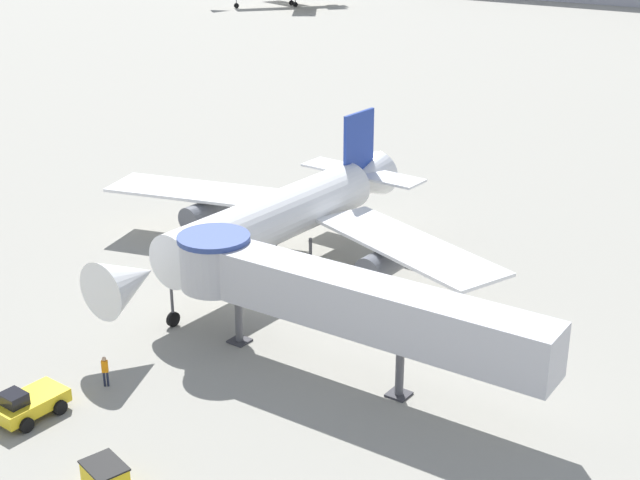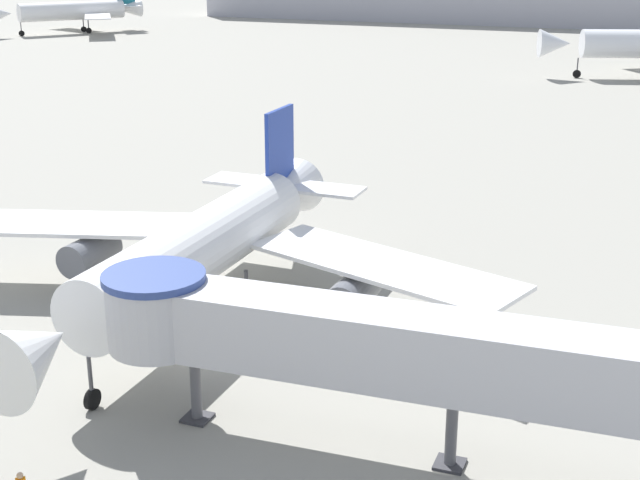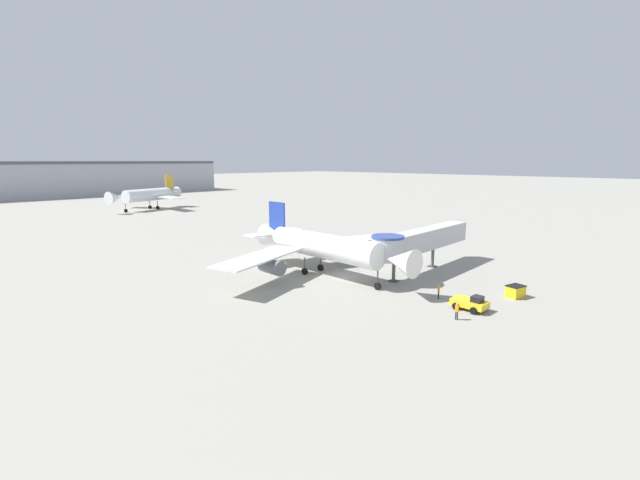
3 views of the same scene
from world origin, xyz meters
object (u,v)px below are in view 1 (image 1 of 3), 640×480
object	(u,v)px
jet_bridge	(326,295)
pushback_tug_yellow	(28,403)
traffic_cone_starboard_wing	(419,338)
service_container_yellow	(105,478)
main_airplane	(278,218)
ground_crew_wing_walker	(105,369)
traffic_cone_apron_front	(35,401)

from	to	relation	value
jet_bridge	pushback_tug_yellow	xyz separation A→B (m)	(-9.18, -12.19, -3.76)
pushback_tug_yellow	traffic_cone_starboard_wing	xyz separation A→B (m)	(11.68, 17.82, -0.37)
traffic_cone_starboard_wing	service_container_yellow	bearing A→B (deg)	-101.78
jet_bridge	service_container_yellow	size ratio (longest dim) A/B	9.61
service_container_yellow	main_airplane	bearing A→B (deg)	110.85
main_airplane	pushback_tug_yellow	distance (m)	21.22
ground_crew_wing_walker	main_airplane	bearing A→B (deg)	55.15
jet_bridge	ground_crew_wing_walker	world-z (taller)	jet_bridge
main_airplane	traffic_cone_apron_front	size ratio (longest dim) A/B	45.32
main_airplane	ground_crew_wing_walker	bearing A→B (deg)	-82.60
service_container_yellow	traffic_cone_apron_front	world-z (taller)	service_container_yellow
jet_bridge	traffic_cone_apron_front	xyz separation A→B (m)	(-9.64, -11.47, -4.16)
traffic_cone_starboard_wing	traffic_cone_apron_front	distance (m)	20.97
jet_bridge	traffic_cone_starboard_wing	world-z (taller)	jet_bridge
main_airplane	traffic_cone_starboard_wing	distance (m)	13.58
main_airplane	ground_crew_wing_walker	distance (m)	17.14
service_container_yellow	ground_crew_wing_walker	size ratio (longest dim) A/B	1.34
main_airplane	traffic_cone_apron_front	bearing A→B (deg)	-87.40
pushback_tug_yellow	service_container_yellow	xyz separation A→B (m)	(7.60, -1.74, -0.05)
jet_bridge	traffic_cone_apron_front	distance (m)	15.54
ground_crew_wing_walker	jet_bridge	bearing A→B (deg)	2.60
traffic_cone_apron_front	ground_crew_wing_walker	size ratio (longest dim) A/B	0.42
main_airplane	traffic_cone_starboard_wing	xyz separation A→B (m)	(12.73, -3.13, -3.57)
jet_bridge	service_container_yellow	distance (m)	14.53
traffic_cone_starboard_wing	traffic_cone_apron_front	world-z (taller)	traffic_cone_starboard_wing
traffic_cone_starboard_wing	ground_crew_wing_walker	xyz separation A→B (m)	(-10.82, -13.65, 0.62)
pushback_tug_yellow	service_container_yellow	size ratio (longest dim) A/B	1.56
service_container_yellow	ground_crew_wing_walker	distance (m)	8.98
service_container_yellow	traffic_cone_starboard_wing	world-z (taller)	service_container_yellow
main_airplane	traffic_cone_apron_front	distance (m)	20.55
ground_crew_wing_walker	traffic_cone_starboard_wing	bearing A→B (deg)	10.26
ground_crew_wing_walker	traffic_cone_apron_front	bearing A→B (deg)	-152.15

